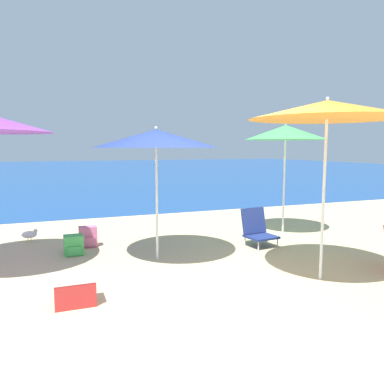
{
  "coord_description": "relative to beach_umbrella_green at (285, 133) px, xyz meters",
  "views": [
    {
      "loc": [
        -1.7,
        -4.06,
        1.66
      ],
      "look_at": [
        0.29,
        1.12,
        1.0
      ],
      "focal_mm": 35.0,
      "sensor_mm": 36.0,
      "label": 1
    }
  ],
  "objects": [
    {
      "name": "beach_chair_navy",
      "position": [
        -0.99,
        -0.68,
        -1.66
      ],
      "size": [
        0.53,
        0.55,
        0.63
      ],
      "rotation": [
        0.0,
        0.0,
        0.13
      ],
      "color": "silver",
      "rests_on": "ground"
    },
    {
      "name": "ground_plane",
      "position": [
        -2.57,
        -2.05,
        -1.94
      ],
      "size": [
        60.0,
        60.0,
        0.0
      ],
      "primitive_type": "plane",
      "color": "#C6B284"
    },
    {
      "name": "cooler_box",
      "position": [
        -4.06,
        -2.11,
        -1.78
      ],
      "size": [
        0.43,
        0.28,
        0.33
      ],
      "color": "#B72828",
      "rests_on": "ground"
    },
    {
      "name": "backpack_green",
      "position": [
        -3.95,
        -0.15,
        -1.79
      ],
      "size": [
        0.29,
        0.27,
        0.31
      ],
      "color": "#47B756",
      "rests_on": "ground"
    },
    {
      "name": "seagull",
      "position": [
        -4.62,
        0.95,
        -1.81
      ],
      "size": [
        0.27,
        0.11,
        0.23
      ],
      "color": "gold",
      "rests_on": "ground"
    },
    {
      "name": "backpack_pink",
      "position": [
        -3.69,
        0.26,
        -1.78
      ],
      "size": [
        0.29,
        0.22,
        0.34
      ],
      "color": "pink",
      "rests_on": "ground"
    },
    {
      "name": "beach_umbrella_navy",
      "position": [
        -2.8,
        -0.84,
        -0.16
      ],
      "size": [
        1.82,
        1.82,
        1.96
      ],
      "color": "white",
      "rests_on": "ground"
    },
    {
      "name": "beach_umbrella_orange",
      "position": [
        -1.11,
        -2.42,
        0.16
      ],
      "size": [
        1.89,
        1.89,
        2.26
      ],
      "color": "white",
      "rests_on": "ground"
    },
    {
      "name": "sea_water",
      "position": [
        -2.57,
        22.83,
        -1.94
      ],
      "size": [
        60.0,
        40.0,
        0.01
      ],
      "color": "#19478C",
      "rests_on": "ground"
    },
    {
      "name": "beach_umbrella_green",
      "position": [
        0.0,
        0.0,
        0.0
      ],
      "size": [
        1.55,
        1.55,
        2.13
      ],
      "color": "white",
      "rests_on": "ground"
    }
  ]
}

